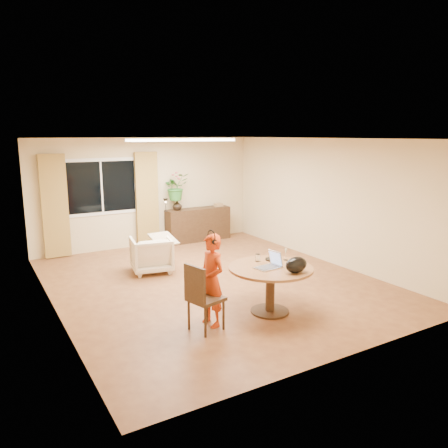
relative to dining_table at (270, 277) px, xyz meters
name	(u,v)px	position (x,y,z in m)	size (l,w,h in m)	color
floor	(213,282)	(-0.07, 1.66, -0.57)	(6.50, 6.50, 0.00)	brown
ceiling	(212,139)	(-0.07, 1.66, 2.03)	(6.50, 6.50, 0.00)	white
wall_back	(147,192)	(-0.07, 4.91, 0.73)	(5.50, 5.50, 0.00)	#C9B683
wall_left	(50,229)	(-2.82, 1.66, 0.73)	(6.50, 6.50, 0.00)	#C9B683
wall_right	(327,201)	(2.68, 1.66, 0.73)	(6.50, 6.50, 0.00)	#C9B683
window	(102,187)	(-1.17, 4.90, 0.93)	(1.70, 0.03, 1.30)	white
curtain_left	(55,206)	(-2.22, 4.82, 0.58)	(0.55, 0.08, 2.25)	olive
curtain_right	(147,199)	(-0.12, 4.82, 0.58)	(0.55, 0.08, 2.25)	olive
ceiling_panel	(183,140)	(-0.07, 2.86, 2.00)	(2.20, 0.35, 0.05)	white
dining_table	(270,277)	(0.00, 0.00, 0.00)	(1.27, 1.27, 0.72)	brown
dining_chair	(206,297)	(-1.13, -0.04, -0.09)	(0.46, 0.42, 0.96)	black
child	(212,280)	(-0.97, 0.07, 0.09)	(0.32, 0.48, 1.32)	red
laptop	(267,260)	(-0.09, -0.03, 0.28)	(0.38, 0.25, 0.25)	#B7B7BC
tumbler	(258,258)	(0.00, 0.34, 0.21)	(0.08, 0.08, 0.12)	white
wine_glass	(286,254)	(0.41, 0.17, 0.25)	(0.07, 0.07, 0.20)	white
pot_lid	(273,259)	(0.25, 0.28, 0.17)	(0.24, 0.24, 0.04)	white
handbag	(296,265)	(0.14, -0.42, 0.27)	(0.35, 0.21, 0.24)	black
armchair	(151,254)	(-0.82, 2.82, -0.22)	(0.75, 0.77, 0.70)	beige
throw	(163,235)	(-0.56, 2.80, 0.15)	(0.45, 0.55, 0.03)	beige
sideboard	(198,224)	(1.17, 4.67, -0.15)	(1.67, 0.41, 0.84)	black
vase	(177,205)	(0.60, 4.67, 0.39)	(0.24, 0.24, 0.25)	black
bouquet	(176,187)	(0.57, 4.67, 0.84)	(0.59, 0.51, 0.66)	#356E29
book_stack	(218,205)	(1.77, 4.67, 0.31)	(0.21, 0.16, 0.09)	#8C6847
desk_lamp	(166,205)	(0.27, 4.62, 0.44)	(0.14, 0.14, 0.34)	black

